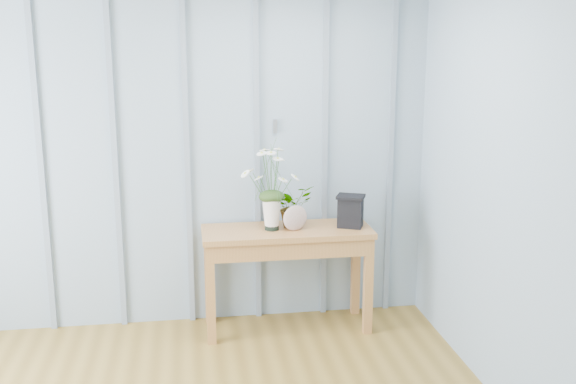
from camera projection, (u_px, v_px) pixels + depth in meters
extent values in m
cube|color=#8FA3B6|center=(151.00, 157.00, 4.76)|extent=(4.00, 0.01, 2.50)
cube|color=silver|center=(275.00, 126.00, 4.83)|extent=(0.03, 0.01, 0.10)
cube|color=gray|center=(41.00, 160.00, 4.64)|extent=(0.04, 0.03, 2.50)
cube|color=gray|center=(115.00, 158.00, 4.71)|extent=(0.04, 0.03, 2.50)
cube|color=gray|center=(187.00, 156.00, 4.78)|extent=(0.04, 0.03, 2.50)
cube|color=gray|center=(257.00, 154.00, 4.86)|extent=(0.04, 0.03, 2.50)
cube|color=gray|center=(325.00, 152.00, 4.93)|extent=(0.04, 0.03, 2.50)
cube|color=gray|center=(391.00, 151.00, 5.00)|extent=(0.04, 0.03, 2.50)
cube|color=#A56C36|center=(287.00, 232.00, 4.77)|extent=(1.20, 0.45, 0.04)
cube|color=#A56C36|center=(287.00, 242.00, 4.79)|extent=(1.13, 0.42, 0.12)
cube|color=#A56C36|center=(211.00, 295.00, 4.60)|extent=(0.06, 0.06, 0.71)
cube|color=#A56C36|center=(368.00, 286.00, 4.76)|extent=(0.06, 0.06, 0.71)
cube|color=#A56C36|center=(209.00, 277.00, 4.95)|extent=(0.06, 0.06, 0.71)
cube|color=#A56C36|center=(356.00, 269.00, 5.11)|extent=(0.06, 0.06, 0.71)
cylinder|color=black|center=(272.00, 225.00, 4.74)|extent=(0.10, 0.10, 0.06)
cone|color=white|center=(272.00, 212.00, 4.72)|extent=(0.17, 0.17, 0.23)
ellipsoid|color=#203915|center=(272.00, 197.00, 4.69)|extent=(0.18, 0.15, 0.09)
imported|color=#203915|center=(293.00, 206.00, 4.80)|extent=(0.35, 0.34, 0.30)
ellipsoid|color=#8C565B|center=(295.00, 218.00, 4.71)|extent=(0.19, 0.10, 0.18)
cube|color=black|center=(350.00, 213.00, 4.79)|extent=(0.21, 0.18, 0.21)
cube|color=black|center=(351.00, 197.00, 4.76)|extent=(0.23, 0.21, 0.02)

